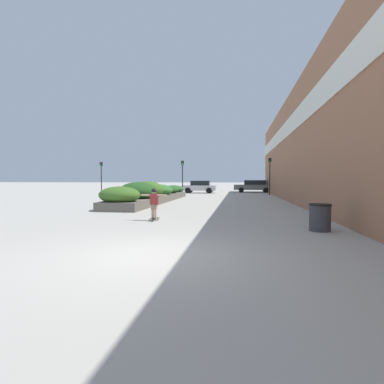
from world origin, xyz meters
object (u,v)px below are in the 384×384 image
(trash_bin, at_px, (320,217))
(car_center_right, at_px, (200,187))
(skateboard, at_px, (154,219))
(skateboarder, at_px, (154,200))
(car_leftmost, at_px, (329,186))
(car_center_left, at_px, (254,186))
(traffic_light_right, at_px, (270,170))
(traffic_light_far_left, at_px, (101,172))
(traffic_light_left, at_px, (182,171))

(trash_bin, relative_size, car_center_right, 0.21)
(skateboard, bearing_deg, skateboarder, -81.27)
(car_leftmost, bearing_deg, skateboard, 152.78)
(car_center_left, xyz_separation_m, traffic_light_right, (1.29, -6.43, 1.78))
(trash_bin, bearing_deg, traffic_light_far_left, 128.68)
(car_center_left, height_order, traffic_light_left, traffic_light_left)
(skateboard, xyz_separation_m, car_leftmost, (14.44, 28.07, 0.76))
(skateboard, relative_size, traffic_light_right, 0.16)
(car_center_right, xyz_separation_m, traffic_light_far_left, (-11.08, -2.66, 1.68))
(traffic_light_left, relative_size, traffic_light_right, 0.97)
(skateboard, xyz_separation_m, traffic_light_right, (6.44, 20.39, 2.51))
(skateboard, height_order, skateboarder, skateboarder)
(car_leftmost, height_order, car_center_right, car_leftmost)
(car_center_left, distance_m, car_center_right, 7.10)
(skateboarder, relative_size, car_leftmost, 0.28)
(car_leftmost, relative_size, traffic_light_left, 1.13)
(car_center_left, xyz_separation_m, traffic_light_left, (-8.03, -5.50, 1.71))
(trash_bin, xyz_separation_m, car_center_right, (-7.04, 25.30, 0.34))
(car_leftmost, height_order, traffic_light_far_left, traffic_light_far_left)
(skateboarder, height_order, traffic_light_left, traffic_light_left)
(skateboard, height_order, traffic_light_left, traffic_light_left)
(skateboarder, height_order, car_center_left, car_center_left)
(car_leftmost, xyz_separation_m, traffic_light_right, (-8.00, -7.69, 1.74))
(car_leftmost, xyz_separation_m, traffic_light_left, (-17.32, -6.76, 1.67))
(trash_bin, relative_size, traffic_light_far_left, 0.23)
(skateboarder, relative_size, traffic_light_far_left, 0.33)
(car_leftmost, bearing_deg, trash_bin, 163.66)
(traffic_light_left, bearing_deg, traffic_light_far_left, -178.94)
(skateboard, bearing_deg, traffic_light_left, 106.43)
(skateboarder, bearing_deg, car_center_left, 87.85)
(car_center_left, bearing_deg, trash_bin, -178.75)
(trash_bin, relative_size, car_leftmost, 0.20)
(skateboard, bearing_deg, trash_bin, -5.85)
(car_center_left, bearing_deg, car_leftmost, -82.27)
(trash_bin, height_order, traffic_light_left, traffic_light_left)
(traffic_light_far_left, bearing_deg, traffic_light_right, -2.29)
(car_center_right, bearing_deg, skateboard, -176.94)
(car_center_right, relative_size, traffic_light_left, 1.07)
(trash_bin, bearing_deg, car_center_right, 105.56)
(car_leftmost, xyz_separation_m, car_center_right, (-15.71, -4.28, -0.06))
(skateboard, relative_size, traffic_light_left, 0.17)
(trash_bin, distance_m, car_leftmost, 30.82)
(car_center_left, relative_size, traffic_light_left, 1.30)
(skateboarder, bearing_deg, trash_bin, -5.85)
(car_center_left, bearing_deg, traffic_light_left, 124.39)
(trash_bin, bearing_deg, traffic_light_right, 88.25)
(skateboarder, xyz_separation_m, traffic_light_far_left, (-12.35, 21.14, 1.65))
(skateboarder, bearing_deg, traffic_light_far_left, 129.03)
(skateboarder, distance_m, traffic_light_right, 21.45)
(traffic_light_left, bearing_deg, traffic_light_right, -5.68)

